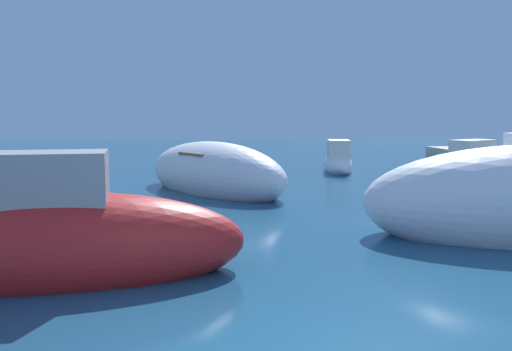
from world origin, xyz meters
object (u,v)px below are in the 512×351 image
moored_boat_3 (49,241)px  moored_boat_4 (214,174)px  moored_boat_6 (476,174)px  moored_boat_7 (338,162)px

moored_boat_3 → moored_boat_4: 8.05m
moored_boat_6 → moored_boat_7: 5.48m
moored_boat_6 → moored_boat_7: size_ratio=1.02×
moored_boat_4 → moored_boat_7: (4.65, 4.62, -0.14)m
moored_boat_6 → moored_boat_7: moored_boat_6 is taller
moored_boat_3 → moored_boat_7: (6.99, 12.32, -0.15)m
moored_boat_4 → moored_boat_6: moored_boat_6 is taller
moored_boat_3 → moored_boat_7: 14.17m
moored_boat_4 → moored_boat_7: bearing=101.4°
moored_boat_4 → moored_boat_7: 6.56m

